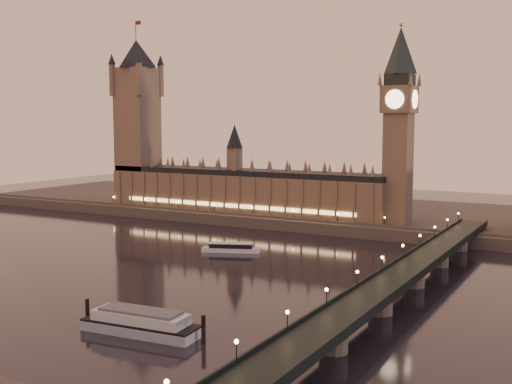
# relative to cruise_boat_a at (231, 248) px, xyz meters

# --- Properties ---
(ground) EXTENTS (700.00, 700.00, 0.00)m
(ground) POSITION_rel_cruise_boat_a_xyz_m (-1.32, -39.60, -1.88)
(ground) COLOR black
(ground) RESTS_ON ground
(far_embankment) EXTENTS (560.00, 130.00, 6.00)m
(far_embankment) POSITION_rel_cruise_boat_a_xyz_m (28.68, 125.40, 1.12)
(far_embankment) COLOR #423D35
(far_embankment) RESTS_ON ground
(palace_of_westminster) EXTENTS (180.00, 26.62, 52.00)m
(palace_of_westminster) POSITION_rel_cruise_boat_a_xyz_m (-41.44, 81.39, 19.83)
(palace_of_westminster) COLOR brown
(palace_of_westminster) RESTS_ON ground
(victoria_tower) EXTENTS (31.68, 31.68, 118.00)m
(victoria_tower) POSITION_rel_cruise_boat_a_xyz_m (-121.32, 81.40, 63.91)
(victoria_tower) COLOR brown
(victoria_tower) RESTS_ON ground
(big_ben) EXTENTS (17.68, 17.68, 104.00)m
(big_ben) POSITION_rel_cruise_boat_a_xyz_m (52.67, 81.39, 62.08)
(big_ben) COLOR brown
(big_ben) RESTS_ON ground
(westminster_bridge) EXTENTS (13.20, 260.00, 15.30)m
(westminster_bridge) POSITION_rel_cruise_boat_a_xyz_m (90.30, -39.60, 3.64)
(westminster_bridge) COLOR black
(westminster_bridge) RESTS_ON ground
(cruise_boat_a) EXTENTS (26.84, 15.24, 4.26)m
(cruise_boat_a) POSITION_rel_cruise_boat_a_xyz_m (0.00, 0.00, 0.00)
(cruise_boat_a) COLOR silver
(cruise_boat_a) RESTS_ON ground
(moored_barge) EXTENTS (40.36, 12.78, 7.42)m
(moored_barge) POSITION_rel_cruise_boat_a_xyz_m (37.37, -109.68, 1.26)
(moored_barge) COLOR #96AABF
(moored_barge) RESTS_ON ground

